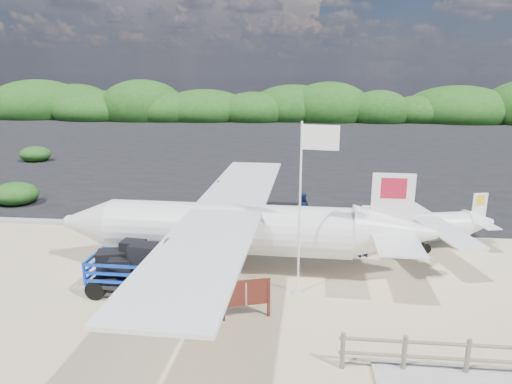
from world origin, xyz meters
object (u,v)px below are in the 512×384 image
flagpole (298,293)px  crew_a (217,220)px  baggage_cart (136,292)px  signboard (246,318)px  crew_b (302,209)px  crew_c (365,235)px  aircraft_large (481,156)px  aircraft_small (174,140)px

flagpole → crew_a: flagpole is taller
baggage_cart → signboard: 4.14m
signboard → crew_b: bearing=62.6°
crew_c → flagpole: bearing=43.0°
signboard → aircraft_large: size_ratio=0.09×
aircraft_large → crew_a: bearing=50.6°
crew_b → aircraft_small: crew_b is taller
flagpole → crew_c: size_ratio=3.11×
flagpole → aircraft_small: 36.76m
baggage_cart → aircraft_large: 34.83m
crew_a → crew_b: crew_a is taller
flagpole → baggage_cart: bearing=-175.0°
crew_a → baggage_cart: bearing=64.1°
baggage_cart → flagpole: bearing=6.0°
baggage_cart → flagpole: flagpole is taller
flagpole → aircraft_large: flagpole is taller
baggage_cart → crew_a: crew_a is taller
aircraft_small → crew_b: bearing=104.7°
flagpole → signboard: flagpole is taller
baggage_cart → signboard: size_ratio=1.98×
baggage_cart → aircraft_large: bearing=53.6°
baggage_cart → crew_c: (8.07, 3.87, 0.93)m
baggage_cart → flagpole: (5.46, 0.47, 0.00)m
baggage_cart → crew_a: 5.72m
flagpole → aircraft_large: size_ratio=0.35×
flagpole → aircraft_large: (15.74, 27.16, 0.00)m
baggage_cart → crew_b: (5.58, 7.53, 0.83)m
baggage_cart → flagpole: size_ratio=0.54×
baggage_cart → crew_b: size_ratio=1.88×
crew_a → crew_c: bearing=159.1°
crew_b → aircraft_small: (-13.90, 27.01, -0.83)m
crew_a → crew_b: size_ratio=1.01×
crew_a → flagpole: bearing=119.4°
baggage_cart → aircraft_small: aircraft_small is taller
aircraft_small → flagpole: bearing=99.5°
crew_c → aircraft_large: 27.16m
aircraft_large → aircraft_small: (-29.52, 6.91, 0.00)m
signboard → crew_a: size_ratio=0.94×
aircraft_small → crew_c: bearing=105.6°
crew_c → aircraft_small: crew_c is taller
baggage_cart → flagpole: 5.48m
flagpole → crew_a: bearing=126.8°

